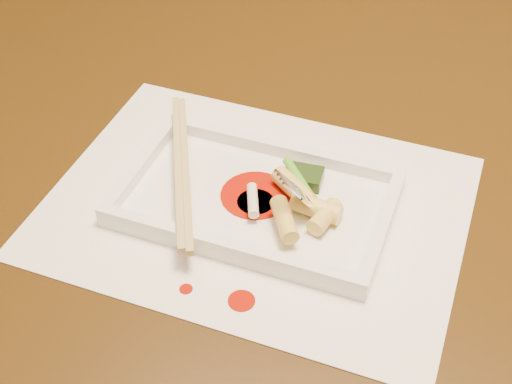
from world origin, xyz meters
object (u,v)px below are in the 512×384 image
(placemat, at_px, (256,206))
(fork, at_px, (336,145))
(plate_base, at_px, (256,203))
(table, at_px, (336,184))
(chopstick_a, at_px, (178,166))

(placemat, height_order, fork, fork)
(plate_base, relative_size, fork, 1.86)
(table, height_order, chopstick_a, chopstick_a)
(table, relative_size, chopstick_a, 6.18)
(fork, bearing_deg, chopstick_a, -173.25)
(chopstick_a, bearing_deg, fork, 6.75)
(plate_base, xyz_separation_m, chopstick_a, (-0.08, 0.00, 0.02))
(placemat, xyz_separation_m, chopstick_a, (-0.08, 0.00, 0.03))
(placemat, relative_size, plate_base, 1.54)
(table, distance_m, placemat, 0.20)
(table, bearing_deg, chopstick_a, -126.07)
(chopstick_a, height_order, fork, fork)
(chopstick_a, bearing_deg, plate_base, 0.00)
(table, xyz_separation_m, chopstick_a, (-0.12, -0.17, 0.13))
(table, height_order, plate_base, plate_base)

